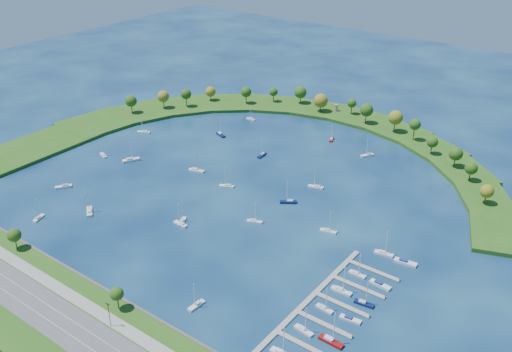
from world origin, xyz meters
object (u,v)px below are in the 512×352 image
Objects in this scene: moored_boat_13 at (367,155)px; moored_boat_11 at (64,186)px; dock_system at (323,309)px; docked_boat_4 at (324,308)px; moored_boat_8 at (39,217)px; moored_boat_3 at (288,201)px; moored_boat_0 at (181,223)px; harbor_tower at (336,108)px; moored_boat_1 at (182,221)px; moored_boat_7 at (332,139)px; docked_boat_7 at (364,303)px; moored_boat_2 at (221,134)px; moored_boat_4 at (328,231)px; docked_boat_9 at (380,285)px; docked_boat_3 at (331,340)px; docked_boat_11 at (405,262)px; docked_boat_5 at (350,319)px; moored_boat_9 at (89,211)px; moored_boat_10 at (196,305)px; docked_boat_8 at (357,273)px; docked_boat_2 at (304,330)px; moored_boat_15 at (144,132)px; moored_boat_17 at (255,221)px; moored_boat_6 at (251,119)px; moored_boat_14 at (316,186)px; moored_boat_5 at (227,185)px; moored_boat_18 at (131,159)px; docked_boat_6 at (341,290)px; moored_boat_16 at (262,155)px; moored_boat_19 at (196,170)px; docked_boat_10 at (384,253)px.

moored_boat_11 is at bearing -7.09° from moored_boat_13.
docked_boat_4 is (0.24, 0.50, 0.52)m from dock_system.
moored_boat_11 reaches higher than moored_boat_8.
moored_boat_3 reaches higher than dock_system.
moored_boat_8 is at bearing 34.75° from moored_boat_0.
moored_boat_1 is at bearing -85.89° from harbor_tower.
docked_boat_7 is at bearing -165.14° from moored_boat_7.
moored_boat_2 is 1.10× the size of moored_boat_4.
docked_boat_9 is at bearing 118.88° from moored_boat_3.
moored_boat_0 is 97.38m from docked_boat_3.
docked_boat_11 is at bearing -16.62° from moored_boat_4.
docked_boat_5 is at bearing 104.18° from moored_boat_3.
moored_boat_8 is 0.92× the size of docked_boat_7.
moored_boat_8 is at bearing 89.27° from moored_boat_9.
moored_boat_10 is 1.04× the size of docked_boat_8.
docked_boat_2 reaches higher than docked_boat_8.
moored_boat_1 is 0.89× the size of moored_boat_2.
moored_boat_17 is (120.22, -43.40, -0.04)m from moored_boat_15.
docked_boat_2 is at bearing 133.73° from moored_boat_6.
moored_boat_6 is 209.22m from docked_boat_3.
moored_boat_14 reaches higher than docked_boat_2.
moored_boat_3 is at bearing 163.01° from moored_boat_5.
moored_boat_18 is (-69.00, 30.85, 0.10)m from moored_boat_1.
moored_boat_2 is 69.29m from moored_boat_7.
docked_boat_4 is (153.69, -44.00, -0.11)m from moored_boat_18.
docked_boat_3 reaches higher than docked_boat_6.
moored_boat_9 is 158.42m from moored_boat_13.
docked_boat_4 is at bearing 175.41° from docked_boat_5.
moored_boat_5 is at bearing 169.17° from docked_boat_11.
moored_boat_14 is 1.14× the size of docked_boat_4.
moored_boat_3 reaches higher than moored_boat_13.
moored_boat_10 is at bearing -154.96° from moored_boat_9.
docked_boat_6 is (141.23, 37.97, 0.06)m from moored_boat_8.
docked_boat_5 is (10.45, 14.99, -0.28)m from docked_boat_2.
moored_boat_5 is 0.87× the size of moored_boat_9.
moored_boat_17 is at bearing -159.38° from moored_boat_10.
moored_boat_3 is at bearing 27.95° from moored_boat_13.
moored_boat_8 is 0.98× the size of docked_boat_8.
moored_boat_18 is (-27.01, 51.01, 0.04)m from moored_boat_9.
docked_boat_7 is (107.89, -82.56, 0.00)m from moored_boat_16.
moored_boat_13 reaches higher than moored_boat_1.
moored_boat_6 is at bearing 136.06° from docked_boat_3.
docked_boat_3 is 38.71m from docked_boat_9.
docked_boat_11 is at bearing 142.25° from moored_boat_15.
moored_boat_17 is at bearing -137.21° from moored_boat_0.
moored_boat_16 is 0.84× the size of moored_boat_19.
docked_boat_2 is at bearing -108.37° from docked_boat_11.
moored_boat_11 is 158.28m from docked_boat_6.
moored_boat_11 is (-61.27, -177.83, -3.49)m from harbor_tower.
docked_boat_5 is at bearing -88.66° from docked_boat_10.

